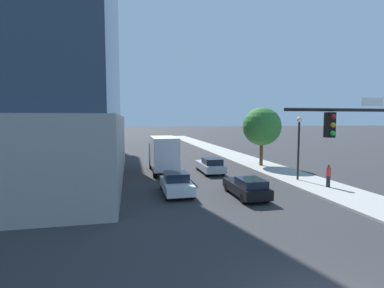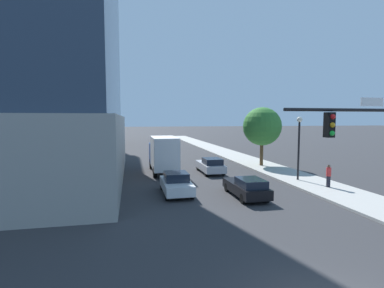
{
  "view_description": "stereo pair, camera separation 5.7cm",
  "coord_description": "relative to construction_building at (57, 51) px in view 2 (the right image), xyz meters",
  "views": [
    {
      "loc": [
        -5.2,
        -5.92,
        5.12
      ],
      "look_at": [
        -0.65,
        15.3,
        3.27
      ],
      "focal_mm": 27.16,
      "sensor_mm": 36.0,
      "label": 1
    },
    {
      "loc": [
        -5.14,
        -5.93,
        5.12
      ],
      "look_at": [
        -0.65,
        15.3,
        3.27
      ],
      "focal_mm": 27.16,
      "sensor_mm": 36.0,
      "label": 2
    }
  ],
  "objects": [
    {
      "name": "sidewalk",
      "position": [
        27.85,
        -36.25,
        -18.33
      ],
      "size": [
        4.04,
        120.0,
        0.15
      ],
      "primitive_type": "cube",
      "color": "#B2AFA8",
      "rests_on": "ground"
    },
    {
      "name": "construction_building",
      "position": [
        0.0,
        0.0,
        0.0
      ],
      "size": [
        13.84,
        19.86,
        43.78
      ],
      "color": "gray",
      "rests_on": "ground"
    },
    {
      "name": "traffic_light_pole",
      "position": [
        24.18,
        -51.53,
        -14.15
      ],
      "size": [
        6.43,
        0.48,
        5.89
      ],
      "color": "black",
      "rests_on": "sidewalk"
    },
    {
      "name": "street_lamp",
      "position": [
        27.31,
        -40.89,
        -14.81
      ],
      "size": [
        0.44,
        0.44,
        5.17
      ],
      "color": "black",
      "rests_on": "sidewalk"
    },
    {
      "name": "street_tree",
      "position": [
        27.67,
        -33.29,
        -14.06
      ],
      "size": [
        4.1,
        4.1,
        6.26
      ],
      "color": "brown",
      "rests_on": "sidewalk"
    },
    {
      "name": "car_black",
      "position": [
        21.27,
        -44.61,
        -17.73
      ],
      "size": [
        1.77,
        4.43,
        1.37
      ],
      "color": "black",
      "rests_on": "ground"
    },
    {
      "name": "car_silver",
      "position": [
        21.27,
        -35.8,
        -17.67
      ],
      "size": [
        1.86,
        4.63,
        1.5
      ],
      "color": "#B7B7BC",
      "rests_on": "ground"
    },
    {
      "name": "car_white",
      "position": [
        16.87,
        -42.81,
        -17.68
      ],
      "size": [
        1.85,
        4.2,
        1.49
      ],
      "color": "silver",
      "rests_on": "ground"
    },
    {
      "name": "box_truck",
      "position": [
        16.87,
        -34.84,
        -16.49
      ],
      "size": [
        2.26,
        6.96,
        3.49
      ],
      "color": "#1E4799",
      "rests_on": "ground"
    },
    {
      "name": "pedestrian_red_shirt",
      "position": [
        28.03,
        -43.71,
        -17.41
      ],
      "size": [
        0.34,
        0.34,
        1.66
      ],
      "color": "black",
      "rests_on": "sidewalk"
    }
  ]
}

